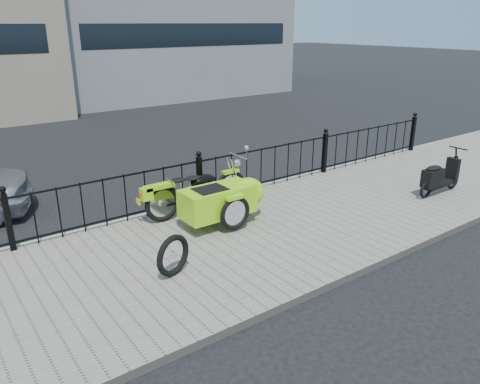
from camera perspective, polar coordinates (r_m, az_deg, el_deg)
ground at (r=8.50m, az=-0.24°, el=-4.67°), size 120.00×120.00×0.00m
sidewalk at (r=8.11m, az=1.83°, el=-5.47°), size 30.00×3.80×0.12m
curb at (r=9.59m, az=-5.29°, el=-1.42°), size 30.00×0.10×0.12m
iron_fence at (r=9.29m, az=-4.95°, el=1.35°), size 14.11×0.11×1.08m
motorcycle_sidecar at (r=8.42m, az=-2.26°, el=-0.54°), size 2.28×1.47×0.98m
scooter at (r=10.63m, az=23.02°, el=1.59°), size 1.37×0.40×0.93m
spare_tire at (r=6.76m, az=-8.16°, el=-7.67°), size 0.62×0.28×0.62m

